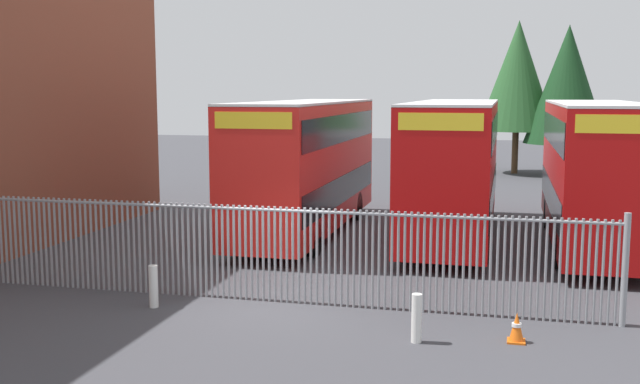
# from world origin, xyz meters

# --- Properties ---
(ground_plane) EXTENTS (100.00, 100.00, 0.00)m
(ground_plane) POSITION_xyz_m (0.00, 8.00, 0.00)
(ground_plane) COLOR #3D3D42
(palisade_fence) EXTENTS (15.24, 0.14, 2.35)m
(palisade_fence) POSITION_xyz_m (-0.20, 0.00, 1.18)
(palisade_fence) COLOR gray
(palisade_fence) RESTS_ON ground
(double_decker_bus_near_gate) EXTENTS (2.54, 10.81, 4.42)m
(double_decker_bus_near_gate) POSITION_xyz_m (3.32, 8.54, 2.42)
(double_decker_bus_near_gate) COLOR #B70C0C
(double_decker_bus_near_gate) RESTS_ON ground
(double_decker_bus_behind_fence_left) EXTENTS (2.54, 10.81, 4.42)m
(double_decker_bus_behind_fence_left) POSITION_xyz_m (7.57, 8.22, 2.42)
(double_decker_bus_behind_fence_left) COLOR #B70C0C
(double_decker_bus_behind_fence_left) RESTS_ON ground
(double_decker_bus_behind_fence_right) EXTENTS (2.54, 10.81, 4.42)m
(double_decker_bus_behind_fence_right) POSITION_xyz_m (-1.50, 8.16, 2.42)
(double_decker_bus_behind_fence_right) COLOR red
(double_decker_bus_behind_fence_right) RESTS_ON ground
(bollard_near_left) EXTENTS (0.20, 0.20, 0.95)m
(bollard_near_left) POSITION_xyz_m (-2.55, -1.06, 0.47)
(bollard_near_left) COLOR silver
(bollard_near_left) RESTS_ON ground
(bollard_center_front) EXTENTS (0.20, 0.20, 0.95)m
(bollard_center_front) POSITION_xyz_m (3.39, -2.00, 0.47)
(bollard_center_front) COLOR silver
(bollard_center_front) RESTS_ON ground
(traffic_cone_by_gate) EXTENTS (0.34, 0.34, 0.59)m
(traffic_cone_by_gate) POSITION_xyz_m (5.25, -1.53, 0.29)
(traffic_cone_by_gate) COLOR orange
(traffic_cone_by_gate) RESTS_ON ground
(tree_tall_back) EXTENTS (4.34, 4.34, 8.67)m
(tree_tall_back) POSITION_xyz_m (5.44, 28.70, 5.56)
(tree_tall_back) COLOR #4C3823
(tree_tall_back) RESTS_ON ground
(tree_short_side) EXTENTS (4.50, 4.50, 8.29)m
(tree_short_side) POSITION_xyz_m (8.07, 27.52, 5.07)
(tree_short_side) COLOR #4C3823
(tree_short_side) RESTS_ON ground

